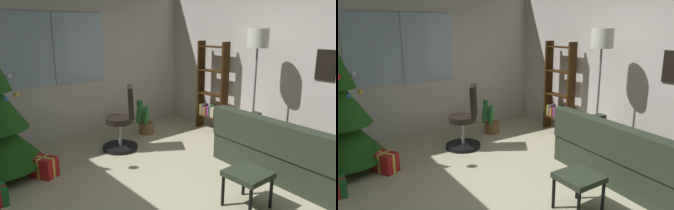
{
  "view_description": "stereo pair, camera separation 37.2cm",
  "coord_description": "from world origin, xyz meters",
  "views": [
    {
      "loc": [
        -2.22,
        -2.35,
        1.93
      ],
      "look_at": [
        0.36,
        0.81,
        0.91
      ],
      "focal_mm": 33.82,
      "sensor_mm": 36.0,
      "label": 1
    },
    {
      "loc": [
        -1.92,
        -2.57,
        1.93
      ],
      "look_at": [
        0.36,
        0.81,
        0.91
      ],
      "focal_mm": 33.82,
      "sensor_mm": 36.0,
      "label": 2
    }
  ],
  "objects": [
    {
      "name": "couch",
      "position": [
        1.65,
        -0.49,
        0.27
      ],
      "size": [
        1.73,
        2.12,
        0.79
      ],
      "color": "#2B3426",
      "rests_on": "ground_plane"
    },
    {
      "name": "gift_box_green",
      "position": [
        -1.68,
        1.31,
        0.1
      ],
      "size": [
        0.2,
        0.27,
        0.2
      ],
      "color": "#1E722D",
      "rests_on": "ground_plane"
    },
    {
      "name": "gift_box_red",
      "position": [
        -1.06,
        1.66,
        0.13
      ],
      "size": [
        0.35,
        0.4,
        0.28
      ],
      "color": "red",
      "rests_on": "ground_plane"
    },
    {
      "name": "floor_lamp",
      "position": [
        1.82,
        0.49,
        1.6
      ],
      "size": [
        0.32,
        0.32,
        1.9
      ],
      "color": "slate",
      "rests_on": "ground_plane"
    },
    {
      "name": "wall_right_with_frames",
      "position": [
        2.37,
        -0.0,
        1.42
      ],
      "size": [
        0.12,
        5.93,
        2.85
      ],
      "color": "silver",
      "rests_on": "ground_plane"
    },
    {
      "name": "bookshelf",
      "position": [
        2.11,
        1.64,
        0.72
      ],
      "size": [
        0.18,
        0.64,
        1.67
      ],
      "color": "#341D09",
      "rests_on": "ground_plane"
    },
    {
      "name": "holiday_tree",
      "position": [
        -1.5,
        2.02,
        0.75
      ],
      "size": [
        1.12,
        1.12,
        2.23
      ],
      "color": "#4C331E",
      "rests_on": "ground_plane"
    },
    {
      "name": "wall_back_with_windows",
      "position": [
        -0.02,
        3.01,
        1.43
      ],
      "size": [
        4.64,
        0.12,
        2.85
      ],
      "color": "silver",
      "rests_on": "ground_plane"
    },
    {
      "name": "footstool",
      "position": [
        0.41,
        -0.48,
        0.36
      ],
      "size": [
        0.42,
        0.42,
        0.42
      ],
      "color": "#2B3426",
      "rests_on": "ground_plane"
    },
    {
      "name": "office_chair",
      "position": [
        0.27,
        1.83,
        0.41
      ],
      "size": [
        0.59,
        0.57,
        1.03
      ],
      "color": "black",
      "rests_on": "ground_plane"
    },
    {
      "name": "potted_plant",
      "position": [
        0.97,
        2.24,
        0.26
      ],
      "size": [
        0.38,
        0.51,
        0.66
      ],
      "color": "brown",
      "rests_on": "ground_plane"
    },
    {
      "name": "ground_plane",
      "position": [
        0.0,
        0.0,
        -0.05
      ],
      "size": [
        4.64,
        5.93,
        0.1
      ],
      "primitive_type": "cube",
      "color": "#C2B995"
    }
  ]
}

